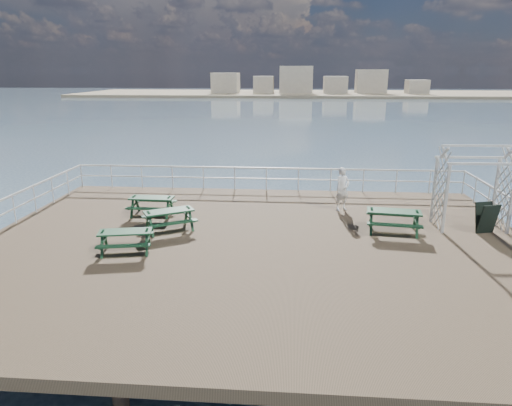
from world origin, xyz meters
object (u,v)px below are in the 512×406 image
(trellis_arbor, at_px, (472,192))
(person, at_px, (342,189))
(picnic_table_d, at_px, (125,237))
(picnic_table_b, at_px, (152,202))
(picnic_table_a, at_px, (169,216))
(picnic_table_c, at_px, (394,217))

(trellis_arbor, relative_size, person, 1.72)
(picnic_table_d, relative_size, person, 1.04)
(person, bearing_deg, picnic_table_b, 156.91)
(trellis_arbor, bearing_deg, picnic_table_d, -166.55)
(picnic_table_d, distance_m, person, 8.61)
(picnic_table_d, xyz_separation_m, person, (7.03, 4.94, 0.37))
(picnic_table_a, height_order, trellis_arbor, trellis_arbor)
(picnic_table_c, distance_m, person, 2.91)
(person, bearing_deg, picnic_table_a, 172.30)
(picnic_table_d, bearing_deg, picnic_table_a, 57.58)
(picnic_table_a, bearing_deg, picnic_table_d, -141.14)
(picnic_table_c, bearing_deg, trellis_arbor, 21.33)
(picnic_table_a, distance_m, picnic_table_c, 7.74)
(picnic_table_a, bearing_deg, trellis_arbor, -24.12)
(picnic_table_c, bearing_deg, person, 128.76)
(picnic_table_b, distance_m, picnic_table_d, 3.75)
(picnic_table_a, relative_size, picnic_table_c, 1.08)
(picnic_table_c, height_order, person, person)
(picnic_table_c, xyz_separation_m, trellis_arbor, (2.74, 0.68, 0.76))
(person, bearing_deg, picnic_table_d, -177.32)
(picnic_table_a, height_order, person, person)
(picnic_table_d, height_order, person, person)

